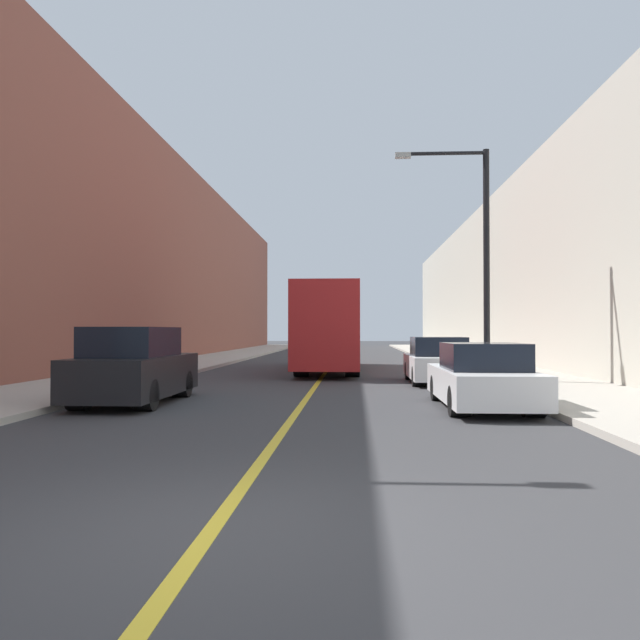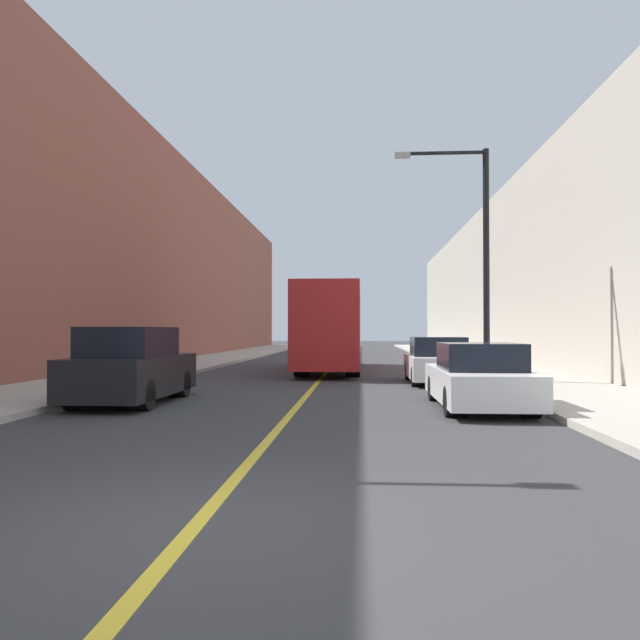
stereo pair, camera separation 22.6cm
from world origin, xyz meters
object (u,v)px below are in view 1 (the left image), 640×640
Objects in this scene: car_right_mid at (438,362)px; street_lamp_right at (477,246)px; parked_suv_left at (134,368)px; bus at (331,327)px; car_right_near at (482,379)px.

street_lamp_right reaches higher than car_right_mid.
street_lamp_right reaches higher than parked_suv_left.
street_lamp_right is (1.22, -0.41, 3.73)m from car_right_mid.
bus reaches higher than car_right_mid.
car_right_near is at bearing -100.18° from street_lamp_right.
car_right_mid is (-0.11, 6.60, 0.02)m from car_right_near.
parked_suv_left reaches higher than car_right_mid.
bus is 13.39m from car_right_near.
car_right_near is at bearing -73.24° from bus.
car_right_near is at bearing -89.06° from car_right_mid.
parked_suv_left is at bearing -142.03° from car_right_mid.
car_right_mid is at bearing -58.81° from bus.
parked_suv_left is 9.98m from car_right_mid.
bus is at bearing 106.76° from car_right_near.
car_right_mid reaches higher than car_right_near.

